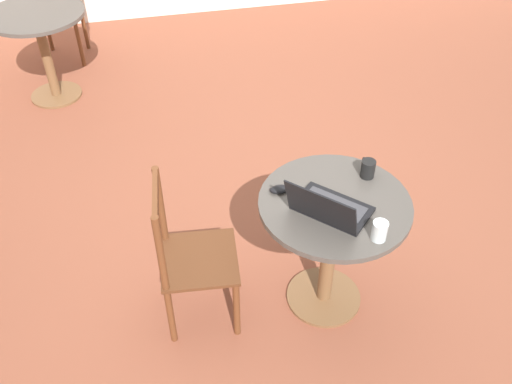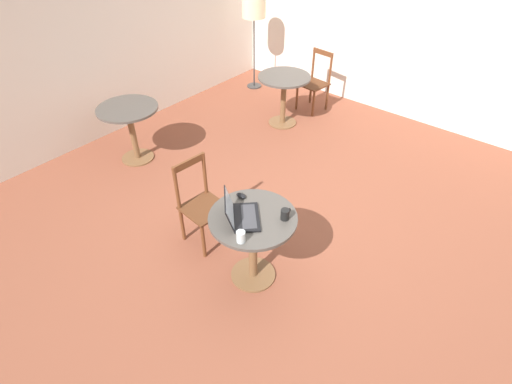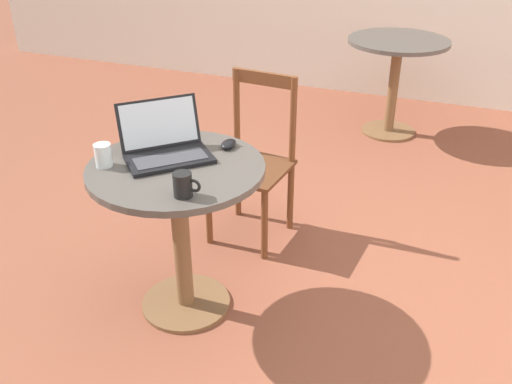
# 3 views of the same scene
# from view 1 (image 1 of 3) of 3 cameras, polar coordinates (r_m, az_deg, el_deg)

# --- Properties ---
(ground_plane) EXTENTS (16.00, 16.00, 0.00)m
(ground_plane) POSITION_cam_1_polar(r_m,az_deg,el_deg) (3.80, 1.34, -2.10)
(ground_plane) COLOR brown
(cafe_table_near) EXTENTS (0.75, 0.75, 0.75)m
(cafe_table_near) POSITION_cam_1_polar(r_m,az_deg,el_deg) (2.93, 7.61, -3.60)
(cafe_table_near) COLOR brown
(cafe_table_near) RESTS_ON ground_plane
(cafe_table_mid) EXTENTS (0.75, 0.75, 0.75)m
(cafe_table_mid) POSITION_cam_1_polar(r_m,az_deg,el_deg) (4.98, -20.75, 14.54)
(cafe_table_mid) COLOR brown
(cafe_table_mid) RESTS_ON ground_plane
(chair_near_back) EXTENTS (0.43, 0.43, 0.91)m
(chair_near_back) POSITION_cam_1_polar(r_m,az_deg,el_deg) (2.95, -6.59, -6.58)
(chair_near_back) COLOR brown
(chair_near_back) RESTS_ON ground_plane
(chair_mid_right) EXTENTS (0.43, 0.43, 0.91)m
(chair_mid_right) POSITION_cam_1_polar(r_m,az_deg,el_deg) (5.66, -19.17, 16.76)
(chair_mid_right) COLOR brown
(chair_mid_right) RESTS_ON ground_plane
(laptop) EXTENTS (0.45, 0.45, 0.22)m
(laptop) POSITION_cam_1_polar(r_m,az_deg,el_deg) (2.70, 7.29, -1.56)
(laptop) COLOR black
(laptop) RESTS_ON cafe_table_near
(mouse) EXTENTS (0.06, 0.10, 0.03)m
(mouse) POSITION_cam_1_polar(r_m,az_deg,el_deg) (2.82, 2.35, 0.28)
(mouse) COLOR black
(mouse) RESTS_ON cafe_table_near
(mug) EXTENTS (0.11, 0.07, 0.10)m
(mug) POSITION_cam_1_polar(r_m,az_deg,el_deg) (2.95, 11.11, 2.33)
(mug) COLOR black
(mug) RESTS_ON cafe_table_near
(drinking_glass) EXTENTS (0.07, 0.07, 0.10)m
(drinking_glass) POSITION_cam_1_polar(r_m,az_deg,el_deg) (2.62, 12.25, -3.81)
(drinking_glass) COLOR silver
(drinking_glass) RESTS_ON cafe_table_near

